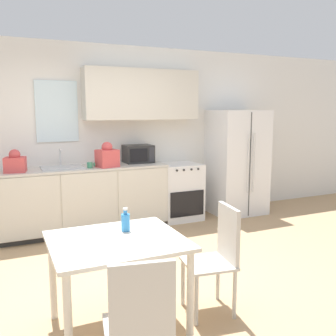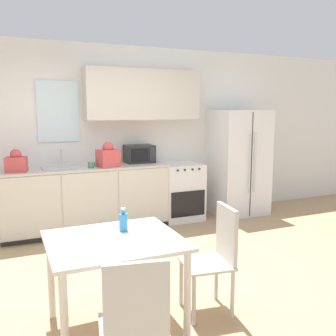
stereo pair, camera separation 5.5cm
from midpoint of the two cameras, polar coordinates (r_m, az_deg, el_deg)
ground_plane at (r=4.12m, az=-3.70°, el=-16.10°), size 12.00×12.00×0.00m
wall_back at (r=5.74m, az=-9.69°, el=5.98°), size 12.00×0.38×2.70m
kitchen_counter at (r=5.52m, az=-12.03°, el=-4.59°), size 2.34×0.63×0.94m
oven_range at (r=6.00m, az=2.09°, el=-3.60°), size 0.65×0.61×0.89m
refrigerator at (r=6.39m, az=10.92°, el=0.85°), size 0.87×0.76×1.73m
kitchen_sink at (r=5.38m, az=-15.39°, el=0.18°), size 0.57×0.39×0.25m
microwave at (r=5.74m, az=-4.12°, el=2.18°), size 0.42×0.34×0.27m
coffee_mug at (r=5.30m, az=-11.33°, el=0.47°), size 0.11×0.08×0.08m
grocery_bag_0 at (r=5.34m, az=-8.83°, el=1.78°), size 0.33×0.30×0.36m
grocery_bag_1 at (r=5.23m, az=-21.85°, el=0.80°), size 0.30×0.27×0.30m
dining_table at (r=3.00m, az=-7.63°, el=-12.64°), size 1.01×0.88×0.75m
dining_chair_near at (r=2.32m, az=-4.32°, el=-22.34°), size 0.47×0.47×0.93m
dining_chair_side at (r=3.31m, az=7.98°, el=-12.49°), size 0.45×0.45×0.93m
drink_bottle at (r=3.12m, az=-6.31°, el=-8.11°), size 0.07×0.07×0.20m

